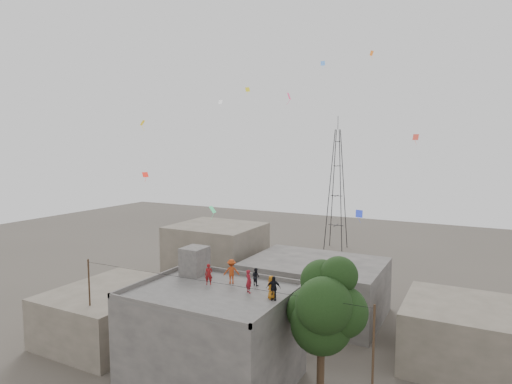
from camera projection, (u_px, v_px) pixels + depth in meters
ground at (213, 381)px, 28.07m from camera, size 140.00×140.00×0.00m
main_building at (212, 337)px, 27.76m from camera, size 10.00×8.00×6.10m
parapet at (212, 289)px, 27.43m from camera, size 10.00×8.00×0.30m
stair_head_box at (195, 261)px, 31.10m from camera, size 1.60×1.80×2.00m
neighbor_west at (113, 312)px, 34.69m from camera, size 8.00×10.00×4.00m
neighbor_north at (315, 288)px, 39.23m from camera, size 12.00×9.00×5.00m
neighbor_northwest at (217, 257)px, 46.42m from camera, size 9.00×8.00×7.00m
neighbor_east at (457, 334)px, 30.21m from camera, size 7.00×8.00×4.40m
tree at (325, 308)px, 24.57m from camera, size 4.90×4.60×9.10m
utility_line at (208, 334)px, 26.34m from camera, size 20.12×0.62×7.40m
transmission_tower at (337, 189)px, 64.24m from camera, size 2.97×2.97×20.01m
person_red_adult at (249, 281)px, 27.15m from camera, size 0.65×0.60×1.49m
person_orange_child at (271, 287)px, 26.08m from camera, size 0.82×0.82×1.44m
person_dark_child at (256, 277)px, 28.65m from camera, size 0.70×0.62×1.18m
person_dark_adult at (273, 288)px, 25.85m from camera, size 0.94×0.69×1.48m
person_orange_adult at (231, 271)px, 28.99m from camera, size 1.25×1.11×1.67m
person_red_child at (209, 274)px, 28.76m from camera, size 0.62×0.54×1.42m
kites at (271, 132)px, 32.28m from camera, size 19.77×17.17×12.55m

